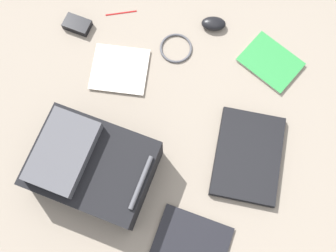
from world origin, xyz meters
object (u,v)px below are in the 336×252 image
Objects in this scene: pen_black at (121,13)px; book_comic at (191,244)px; backpack at (91,166)px; computer_mouse at (214,24)px; book_blue at (270,62)px; power_brick at (77,25)px; cable_coil at (176,48)px; book_manual at (120,69)px; laptop at (248,156)px.

book_comic is at bearing 26.53° from pen_black.
backpack is 0.78m from computer_mouse.
book_blue is 0.82m from power_brick.
computer_mouse is 0.40m from pen_black.
computer_mouse is at bearing 100.09° from power_brick.
power_brick reaches higher than book_comic.
cable_coil is at bearing -166.50° from book_comic.
laptop is at bearing 64.11° from book_manual.
book_blue is 2.81× the size of computer_mouse.
book_blue is 1.22× the size of book_manual.
backpack is 0.59m from laptop.
book_manual is 2.30× the size of computer_mouse.
book_comic is 2.20× the size of pen_black.
pen_black is (-0.13, -0.26, -0.00)m from cable_coil.
power_brick is at bearing -160.18° from backpack.
cable_coil is at bearing 64.07° from pen_black.
laptop is at bearing 40.45° from cable_coil.
book_manual is at bearing -115.89° from laptop.
computer_mouse is 0.75× the size of cable_coil.
book_comic is 2.69× the size of power_brick.
power_brick is at bearing -94.19° from cable_coil.
cable_coil is 1.24× the size of power_brick.
cable_coil reaches higher than pen_black.
computer_mouse is at bearing -116.85° from book_blue.
book_blue is 0.29m from computer_mouse.
cable_coil is at bearing 158.98° from backpack.
computer_mouse is 0.58m from power_brick.
laptop is at bearing 155.27° from book_comic.
book_blue is at bearing 164.57° from book_comic.
book_comic is 0.79m from cable_coil.
computer_mouse is (-0.90, -0.04, 0.01)m from book_comic.
pen_black is at bearing -100.74° from book_blue.
cable_coil is 1.01× the size of pen_black.
book_blue reaches higher than book_manual.
cable_coil is (-0.41, -0.35, -0.01)m from laptop.
computer_mouse reaches higher than book_manual.
book_comic is at bearing -24.73° from laptop.
computer_mouse is (-0.13, -0.26, 0.01)m from book_blue.
computer_mouse is at bearing 90.77° from pen_black.
pen_black is at bearing -131.29° from laptop.
backpack is 0.70m from pen_black.
backpack is at bearing -116.95° from book_comic.
backpack is at bearing -0.51° from book_manual.
backpack is at bearing -32.65° from computer_mouse.
backpack reaches higher than laptop.
book_manual is 0.27m from power_brick.
book_blue is 2.60× the size of power_brick.
book_manual reaches higher than pen_black.
pen_black is (-0.53, -0.61, -0.01)m from laptop.
book_comic is at bearing -2.74° from computer_mouse.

